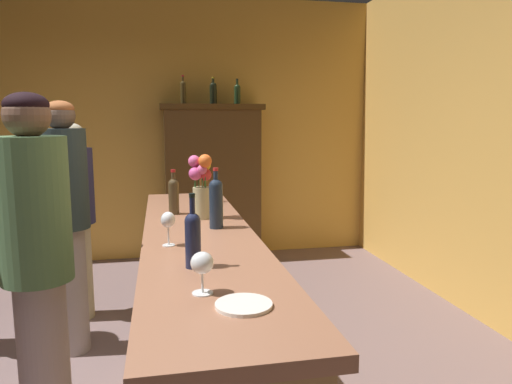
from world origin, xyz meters
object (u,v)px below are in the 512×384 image
at_px(wine_glass_mid, 202,264).
at_px(cheese_plate, 244,305).
at_px(wine_bottle_rose, 174,194).
at_px(patron_in_navy, 37,260).
at_px(wine_bottle_chardonnay, 216,201).
at_px(wine_bottle_riesling, 204,183).
at_px(bar_counter, 201,323).
at_px(patron_by_cabinet, 74,211).
at_px(flower_arrangement, 201,183).
at_px(display_bottle_center, 237,93).
at_px(patron_near_entrance, 66,215).
at_px(wine_glass_front, 168,221).
at_px(display_cabinet, 213,180).
at_px(display_bottle_midleft, 213,92).
at_px(display_bottle_left, 183,91).
at_px(wine_bottle_malbec, 193,237).

relative_size(wine_glass_mid, cheese_plate, 0.80).
bearing_deg(wine_bottle_rose, patron_in_navy, -132.28).
xyz_separation_m(wine_bottle_chardonnay, wine_bottle_riesling, (0.01, 0.84, -0.01)).
bearing_deg(wine_bottle_chardonnay, bar_counter, -135.26).
bearing_deg(wine_glass_mid, patron_by_cabinet, 108.98).
bearing_deg(flower_arrangement, patron_in_navy, -145.99).
distance_m(wine_bottle_riesling, display_bottle_center, 2.12).
bearing_deg(patron_near_entrance, wine_glass_front, -22.62).
distance_m(wine_glass_front, display_bottle_center, 3.27).
xyz_separation_m(wine_bottle_chardonnay, wine_bottle_rose, (-0.21, 0.44, -0.02)).
distance_m(display_cabinet, patron_in_navy, 3.23).
distance_m(wine_glass_mid, cheese_plate, 0.21).
relative_size(display_cabinet, patron_by_cabinet, 1.12).
distance_m(wine_bottle_rose, display_bottle_midleft, 2.49).
xyz_separation_m(bar_counter, patron_in_navy, (-0.75, -0.16, 0.45)).
xyz_separation_m(wine_bottle_rose, display_bottle_left, (0.19, 2.32, 0.76)).
bearing_deg(wine_bottle_riesling, patron_in_navy, -127.86).
bearing_deg(wine_glass_mid, display_bottle_center, 78.93).
xyz_separation_m(cheese_plate, display_bottle_left, (0.02, 3.87, 0.88)).
height_order(wine_bottle_malbec, display_bottle_center, display_bottle_center).
distance_m(wine_glass_mid, display_bottle_center, 3.88).
height_order(display_bottle_midleft, patron_by_cabinet, display_bottle_midleft).
height_order(flower_arrangement, display_bottle_center, display_bottle_center).
distance_m(display_bottle_midleft, display_bottle_center, 0.27).
relative_size(bar_counter, patron_in_navy, 1.62).
distance_m(display_cabinet, wine_bottle_chardonnay, 2.78).
bearing_deg(wine_bottle_rose, display_bottle_midleft, 77.48).
height_order(wine_bottle_riesling, wine_glass_front, wine_bottle_riesling).
distance_m(wine_glass_front, display_bottle_left, 3.18).
xyz_separation_m(bar_counter, display_bottle_midleft, (0.40, 2.86, 1.38)).
height_order(display_cabinet, patron_in_navy, display_cabinet).
relative_size(cheese_plate, patron_in_navy, 0.11).
bearing_deg(display_cabinet, display_bottle_center, 0.00).
height_order(wine_bottle_malbec, cheese_plate, wine_bottle_malbec).
distance_m(wine_bottle_rose, cheese_plate, 1.56).
height_order(wine_bottle_chardonnay, patron_by_cabinet, patron_by_cabinet).
distance_m(wine_bottle_rose, patron_by_cabinet, 1.21).
distance_m(bar_counter, wine_bottle_malbec, 0.85).
bearing_deg(wine_glass_mid, wine_glass_front, 98.65).
height_order(wine_bottle_riesling, wine_glass_mid, wine_bottle_riesling).
bearing_deg(flower_arrangement, display_cabinet, 82.24).
relative_size(wine_bottle_rose, wine_glass_mid, 1.92).
relative_size(wine_glass_mid, flower_arrangement, 0.38).
relative_size(flower_arrangement, cheese_plate, 2.12).
bearing_deg(bar_counter, patron_near_entrance, 133.03).
bearing_deg(display_bottle_left, patron_near_entrance, -114.03).
bearing_deg(flower_arrangement, wine_glass_front, -109.20).
bearing_deg(wine_glass_front, display_bottle_midleft, 79.63).
bearing_deg(patron_near_entrance, flower_arrangement, 6.57).
relative_size(wine_bottle_chardonnay, wine_bottle_rose, 1.18).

